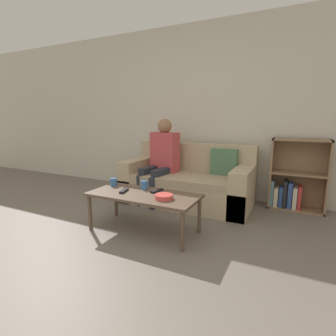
% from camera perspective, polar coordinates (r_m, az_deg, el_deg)
% --- Properties ---
extents(ground_plane, '(22.00, 22.00, 0.00)m').
position_cam_1_polar(ground_plane, '(2.17, -20.80, -24.14)').
color(ground_plane, '#70665B').
extents(wall_back, '(12.00, 0.06, 2.60)m').
position_cam_1_polar(wall_back, '(4.18, 7.40, 12.01)').
color(wall_back, beige).
rests_on(wall_back, ground_plane).
extents(couch, '(1.81, 0.85, 0.84)m').
position_cam_1_polar(couch, '(3.79, 4.32, -3.31)').
color(couch, tan).
rests_on(couch, ground_plane).
extents(bookshelf, '(0.69, 0.28, 0.95)m').
position_cam_1_polar(bookshelf, '(3.90, 25.81, -2.58)').
color(bookshelf, '#8E7051').
rests_on(bookshelf, ground_plane).
extents(coffee_table, '(1.18, 0.54, 0.42)m').
position_cam_1_polar(coffee_table, '(2.82, -5.32, -6.36)').
color(coffee_table, brown).
rests_on(coffee_table, ground_plane).
extents(person_adult, '(0.44, 0.64, 1.20)m').
position_cam_1_polar(person_adult, '(3.81, -1.29, 2.99)').
color(person_adult, '#282D38').
rests_on(person_adult, ground_plane).
extents(cup_near, '(0.09, 0.09, 0.09)m').
position_cam_1_polar(cup_near, '(2.98, -5.16, -3.65)').
color(cup_near, '#3D70B2').
rests_on(cup_near, coffee_table).
extents(cup_far, '(0.08, 0.08, 0.09)m').
position_cam_1_polar(cup_far, '(3.17, -11.75, -2.99)').
color(cup_far, '#3D70B2').
rests_on(cup_far, coffee_table).
extents(tv_remote_0, '(0.08, 0.18, 0.02)m').
position_cam_1_polar(tv_remote_0, '(2.87, -2.41, -4.95)').
color(tv_remote_0, black).
rests_on(tv_remote_0, coffee_table).
extents(tv_remote_1, '(0.09, 0.18, 0.02)m').
position_cam_1_polar(tv_remote_1, '(2.91, -9.56, -4.89)').
color(tv_remote_1, black).
rests_on(tv_remote_1, coffee_table).
extents(snack_bowl, '(0.18, 0.18, 0.05)m').
position_cam_1_polar(snack_bowl, '(2.62, -0.91, -6.26)').
color(snack_bowl, '#DB4C47').
rests_on(snack_bowl, coffee_table).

